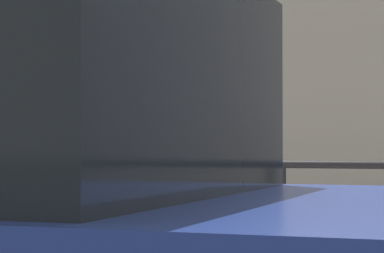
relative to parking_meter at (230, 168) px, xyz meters
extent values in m
cylinder|color=slate|center=(0.00, 0.00, 0.19)|extent=(0.16, 0.16, 0.27)
sphere|color=silver|center=(0.00, 0.00, 0.35)|extent=(0.16, 0.16, 0.16)
cube|color=black|center=(0.00, -0.08, 0.25)|extent=(0.09, 0.01, 0.07)
cube|color=yellow|center=(0.00, -0.08, 0.14)|extent=(0.10, 0.01, 0.09)
cube|color=maroon|center=(-0.50, 0.07, 0.17)|extent=(0.46, 0.22, 0.67)
sphere|color=brown|center=(-0.50, 0.07, 0.63)|extent=(0.24, 0.24, 0.24)
cylinder|color=maroon|center=(-0.78, 0.07, 0.19)|extent=(0.09, 0.09, 0.63)
cylinder|color=maroon|center=(-0.23, 0.25, 0.29)|extent=(0.09, 0.47, 0.54)
cylinder|color=black|center=(-0.28, 2.31, -0.03)|extent=(24.00, 0.06, 0.06)
cylinder|color=black|center=(-0.28, 2.31, -0.49)|extent=(24.00, 0.05, 0.05)
cylinder|color=black|center=(-1.99, 2.31, -0.54)|extent=(0.06, 0.06, 1.01)
cylinder|color=black|center=(-0.28, 2.31, -0.54)|extent=(0.06, 0.06, 1.01)
cube|color=gray|center=(-0.28, 5.43, 0.38)|extent=(32.00, 0.50, 3.13)
camera|label=1|loc=(1.25, -4.06, 0.11)|focal=77.67mm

